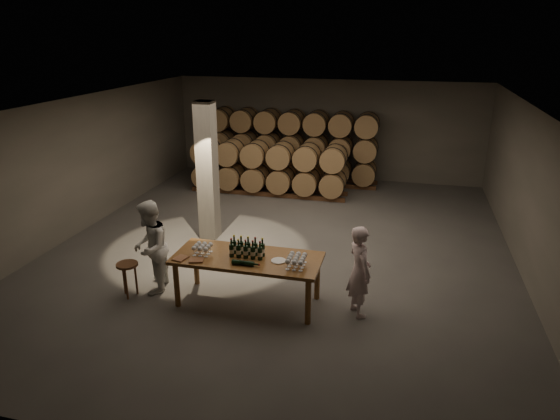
% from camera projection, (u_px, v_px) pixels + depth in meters
% --- Properties ---
extents(room, '(12.00, 12.00, 12.00)m').
position_uv_depth(room, '(207.00, 172.00, 11.38)').
color(room, '#555250').
rests_on(room, ground).
extents(tasting_table, '(2.60, 1.10, 0.90)m').
position_uv_depth(tasting_table, '(247.00, 262.00, 8.77)').
color(tasting_table, brown).
rests_on(tasting_table, ground).
extents(barrel_stack_back, '(5.48, 0.95, 2.31)m').
position_uv_depth(barrel_stack_back, '(292.00, 145.00, 15.89)').
color(barrel_stack_back, brown).
rests_on(barrel_stack_back, ground).
extents(barrel_stack_front, '(4.70, 0.95, 1.57)m').
position_uv_depth(barrel_stack_front, '(269.00, 167.00, 14.82)').
color(barrel_stack_front, brown).
rests_on(barrel_stack_front, ground).
extents(bottle_cluster, '(0.61, 0.24, 0.35)m').
position_uv_depth(bottle_cluster, '(247.00, 250.00, 8.72)').
color(bottle_cluster, black).
rests_on(bottle_cluster, tasting_table).
extents(lying_bottles, '(0.49, 0.09, 0.09)m').
position_uv_depth(lying_bottles, '(244.00, 263.00, 8.41)').
color(lying_bottles, black).
rests_on(lying_bottles, tasting_table).
extents(glass_cluster_left, '(0.31, 0.31, 0.18)m').
position_uv_depth(glass_cluster_left, '(202.00, 247.00, 8.82)').
color(glass_cluster_left, silver).
rests_on(glass_cluster_left, tasting_table).
extents(glass_cluster_right, '(0.31, 0.42, 0.19)m').
position_uv_depth(glass_cluster_right, '(296.00, 259.00, 8.36)').
color(glass_cluster_right, silver).
rests_on(glass_cluster_right, tasting_table).
extents(plate, '(0.26, 0.26, 0.01)m').
position_uv_depth(plate, '(279.00, 261.00, 8.57)').
color(plate, white).
rests_on(plate, tasting_table).
extents(notebook_near, '(0.28, 0.25, 0.03)m').
position_uv_depth(notebook_near, '(196.00, 260.00, 8.57)').
color(notebook_near, brown).
rests_on(notebook_near, tasting_table).
extents(notebook_corner, '(0.25, 0.29, 0.02)m').
position_uv_depth(notebook_corner, '(181.00, 258.00, 8.66)').
color(notebook_corner, brown).
rests_on(notebook_corner, tasting_table).
extents(pen, '(0.14, 0.02, 0.01)m').
position_uv_depth(pen, '(198.00, 262.00, 8.52)').
color(pen, black).
rests_on(pen, tasting_table).
extents(stool, '(0.39, 0.39, 0.66)m').
position_uv_depth(stool, '(128.00, 269.00, 9.08)').
color(stool, brown).
rests_on(stool, ground).
extents(person_man, '(0.64, 0.71, 1.63)m').
position_uv_depth(person_man, '(359.00, 271.00, 8.41)').
color(person_man, silver).
rests_on(person_man, ground).
extents(person_woman, '(0.86, 1.00, 1.77)m').
position_uv_depth(person_woman, '(150.00, 247.00, 9.16)').
color(person_woman, white).
rests_on(person_woman, ground).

